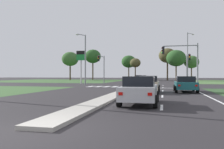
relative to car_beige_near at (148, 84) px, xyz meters
The scene contains 34 objects.
ground_plane 14.91m from the car_beige_near, 98.58° to the left, with size 200.00×200.00×0.00m, color #282628.
grass_verge_far_left 48.04m from the car_beige_near, 125.25° to the left, with size 35.00×35.00×0.01m, color #385B2D.
median_island_near 4.87m from the car_beige_near, 117.43° to the right, with size 1.20×22.00×0.14m, color #ADA89E.
median_island_far 39.79m from the car_beige_near, 93.20° to the left, with size 1.20×36.00×0.14m, color gray.
lane_dash_near 9.63m from the car_beige_near, 82.34° to the right, with size 0.14×2.00×0.01m, color silver.
lane_dash_second 3.82m from the car_beige_near, 70.00° to the right, with size 0.14×2.00×0.01m, color silver.
lane_dash_third 2.90m from the car_beige_near, 62.76° to the left, with size 0.14×2.00×0.01m, color silver.
lane_dash_fourth 8.62m from the car_beige_near, 81.43° to the left, with size 0.14×2.00×0.01m, color silver.
lane_dash_fifth 14.56m from the car_beige_near, 84.95° to the left, with size 0.14×2.00×0.01m, color silver.
edge_line_right 5.73m from the car_beige_near, 35.31° to the right, with size 0.14×24.00×0.01m, color silver.
stop_bar_near 7.92m from the car_beige_near, 78.44° to the left, with size 6.40×0.50×0.01m, color silver.
crosswalk_bar_near 12.87m from the car_beige_near, 132.16° to the left, with size 0.70×2.80×0.01m, color silver.
crosswalk_bar_second 12.13m from the car_beige_near, 128.12° to the left, with size 0.70×2.80×0.01m, color silver.
crosswalk_bar_third 11.45m from the car_beige_near, 123.58° to the left, with size 0.70×2.80×0.01m, color silver.
crosswalk_bar_fourth 10.86m from the car_beige_near, 118.50° to the left, with size 0.70×2.80×0.01m, color silver.
crosswalk_bar_fifth 10.36m from the car_beige_near, 112.89° to the left, with size 0.70×2.80×0.01m, color silver.
car_beige_near is the anchor object (origin of this frame).
car_silver_second 8.49m from the car_beige_near, 89.35° to the right, with size 1.99×4.42×1.53m.
car_red_third 46.06m from the car_beige_near, 95.46° to the left, with size 1.95×4.17×1.51m.
car_navy_fourth 36.20m from the car_beige_near, 97.26° to the left, with size 2.00×4.59×1.57m.
car_teal_fifth 3.71m from the car_beige_near, 24.54° to the left, with size 2.04×4.55×1.49m.
traffic_signal_near_right 9.44m from the car_beige_near, 64.96° to the left, with size 4.38×0.32×5.47m.
traffic_signal_far_left 22.29m from the car_beige_near, 116.37° to the left, with size 0.32×4.15×5.30m.
traffic_signal_far_right 20.49m from the car_beige_near, 74.62° to the left, with size 0.32×4.71×5.23m.
street_lamp_second 17.48m from the car_beige_near, 129.54° to the left, with size 1.12×1.79×8.01m.
street_lamp_third 31.20m from the car_beige_near, 77.88° to the left, with size 1.69×1.84×10.69m.
fuel_price_totem 24.41m from the car_beige_near, 125.17° to the left, with size 1.80×0.24×6.21m.
treeline_near 55.70m from the car_beige_near, 120.50° to the left, with size 5.35×5.35×9.09m.
treeline_second 57.36m from the car_beige_near, 112.70° to the left, with size 5.42×5.42×10.24m.
treeline_third 53.75m from the car_beige_near, 100.49° to the left, with size 4.72×4.72×8.02m.
treeline_fourth 49.90m from the car_beige_near, 98.31° to the left, with size 3.31×3.31×6.80m.
treeline_fifth 50.46m from the car_beige_near, 87.17° to the left, with size 5.20×5.20×9.73m.
treeline_sixth 47.79m from the car_beige_near, 84.11° to the left, with size 5.57×5.57×8.85m.
treeline_seventh 52.16m from the car_beige_near, 79.45° to the left, with size 4.48×4.48×7.47m.
Camera 1 is at (3.60, -5.80, 1.60)m, focal length 36.60 mm.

